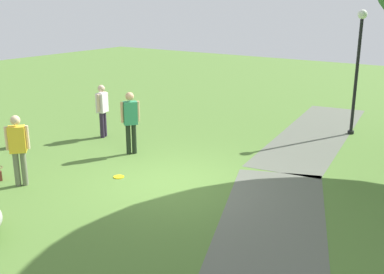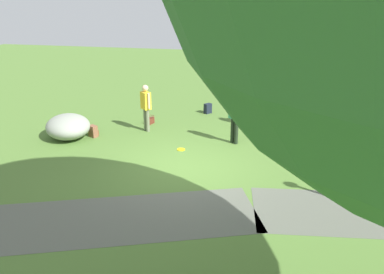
{
  "view_description": "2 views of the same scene",
  "coord_description": "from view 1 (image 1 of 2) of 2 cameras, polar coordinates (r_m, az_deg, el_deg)",
  "views": [
    {
      "loc": [
        8.01,
        6.1,
        4.09
      ],
      "look_at": [
        -0.77,
        0.03,
        0.94
      ],
      "focal_mm": 43.52,
      "sensor_mm": 36.0,
      "label": 1
    },
    {
      "loc": [
        -2.45,
        9.66,
        4.58
      ],
      "look_at": [
        -0.39,
        0.66,
        1.19
      ],
      "focal_mm": 36.55,
      "sensor_mm": 36.0,
      "label": 2
    }
  ],
  "objects": [
    {
      "name": "footpath_segment_mid",
      "position": [
        8.09,
        9.21,
        -14.14
      ],
      "size": [
        8.18,
        4.78,
        0.01
      ],
      "color": "#585C4F",
      "rests_on": "ground"
    },
    {
      "name": "ground_plane",
      "position": [
        10.87,
        -2.45,
        -5.7
      ],
      "size": [
        48.0,
        48.0,
        0.0
      ],
      "primitive_type": "plane",
      "color": "#4E7330"
    },
    {
      "name": "woman_with_handbag",
      "position": [
        11.15,
        -20.56,
        -0.99
      ],
      "size": [
        0.43,
        0.42,
        1.65
      ],
      "color": "#687054",
      "rests_on": "ground"
    },
    {
      "name": "passerby_on_path",
      "position": [
        12.76,
        -7.55,
        2.28
      ],
      "size": [
        0.43,
        0.41,
        1.73
      ],
      "color": "black",
      "rests_on": "ground"
    },
    {
      "name": "spare_backpack_on_lawn",
      "position": [
        14.36,
        -20.82,
        -0.44
      ],
      "size": [
        0.35,
        0.35,
        0.4
      ],
      "color": "black",
      "rests_on": "ground"
    },
    {
      "name": "lamp_post",
      "position": [
        15.24,
        19.67,
        8.91
      ],
      "size": [
        0.28,
        0.28,
        3.83
      ],
      "color": "black",
      "rests_on": "ground"
    },
    {
      "name": "footpath_segment_near",
      "position": [
        15.43,
        14.91,
        0.49
      ],
      "size": [
        8.2,
        3.09,
        0.01
      ],
      "color": "#585C4F",
      "rests_on": "ground"
    },
    {
      "name": "frisbee_on_grass",
      "position": [
        11.36,
        -8.97,
        -4.84
      ],
      "size": [
        0.25,
        0.25,
        0.02
      ],
      "color": "yellow",
      "rests_on": "ground"
    },
    {
      "name": "man_near_boulder",
      "position": [
        14.52,
        -10.94,
        3.59
      ],
      "size": [
        0.5,
        0.33,
        1.63
      ],
      "color": "#2D2137",
      "rests_on": "ground"
    }
  ]
}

